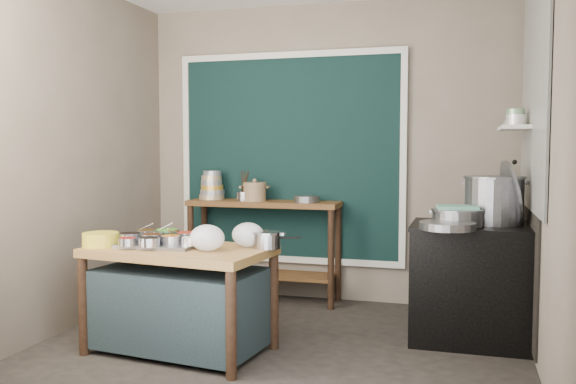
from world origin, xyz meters
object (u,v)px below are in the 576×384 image
(saucepan, at_px, (267,240))
(ceramic_crock, at_px, (255,193))
(condiment_tray, at_px, (161,244))
(stove_block, at_px, (474,285))
(utensil_cup, at_px, (244,196))
(prep_table, at_px, (180,300))
(yellow_basin, at_px, (101,239))
(steamer, at_px, (457,217))
(stock_pot, at_px, (494,200))
(back_counter, at_px, (264,251))

(saucepan, xyz_separation_m, ceramic_crock, (-0.58, 1.41, 0.22))
(condiment_tray, bearing_deg, stove_block, 21.18)
(utensil_cup, height_order, ceramic_crock, ceramic_crock)
(prep_table, xyz_separation_m, stove_block, (2.00, 0.85, 0.05))
(utensil_cup, bearing_deg, ceramic_crock, 10.51)
(yellow_basin, height_order, utensil_cup, utensil_cup)
(prep_table, relative_size, steamer, 3.27)
(stove_block, distance_m, condiment_tray, 2.33)
(stove_block, relative_size, condiment_tray, 1.63)
(prep_table, distance_m, saucepan, 0.76)
(stove_block, distance_m, steamer, 0.54)
(utensil_cup, height_order, steamer, utensil_cup)
(stock_pot, relative_size, steamer, 1.20)
(condiment_tray, bearing_deg, yellow_basin, -161.45)
(ceramic_crock, bearing_deg, steamer, -23.66)
(yellow_basin, bearing_deg, steamer, 19.30)
(prep_table, distance_m, stock_pot, 2.42)
(yellow_basin, distance_m, ceramic_crock, 1.77)
(steamer, bearing_deg, saucepan, -154.88)
(saucepan, distance_m, ceramic_crock, 1.54)
(condiment_tray, relative_size, stock_pot, 1.21)
(stove_block, bearing_deg, condiment_tray, -158.82)
(prep_table, height_order, stock_pot, stock_pot)
(utensil_cup, relative_size, steamer, 0.38)
(ceramic_crock, bearing_deg, stove_block, -19.33)
(prep_table, distance_m, utensil_cup, 1.65)
(stock_pot, bearing_deg, prep_table, -156.63)
(prep_table, height_order, utensil_cup, utensil_cup)
(saucepan, relative_size, utensil_cup, 1.46)
(condiment_tray, bearing_deg, saucepan, 9.02)
(ceramic_crock, bearing_deg, utensil_cup, -169.49)
(condiment_tray, distance_m, stock_pot, 2.48)
(prep_table, xyz_separation_m, utensil_cup, (-0.08, 1.53, 0.62))
(yellow_basin, xyz_separation_m, saucepan, (1.16, 0.26, 0.01))
(stove_block, relative_size, steamer, 2.35)
(prep_table, height_order, yellow_basin, yellow_basin)
(yellow_basin, xyz_separation_m, ceramic_crock, (0.57, 1.66, 0.23))
(condiment_tray, bearing_deg, prep_table, -6.29)
(back_counter, relative_size, saucepan, 6.84)
(prep_table, distance_m, ceramic_crock, 1.68)
(prep_table, xyz_separation_m, yellow_basin, (-0.55, -0.12, 0.42))
(saucepan, height_order, stock_pot, stock_pot)
(back_counter, distance_m, utensil_cup, 0.55)
(prep_table, height_order, ceramic_crock, ceramic_crock)
(saucepan, bearing_deg, prep_table, 169.98)
(yellow_basin, distance_m, utensil_cup, 1.72)
(condiment_tray, bearing_deg, stock_pot, 21.61)
(ceramic_crock, bearing_deg, yellow_basin, -109.07)
(stove_block, bearing_deg, prep_table, -156.97)
(stove_block, bearing_deg, saucepan, -152.93)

